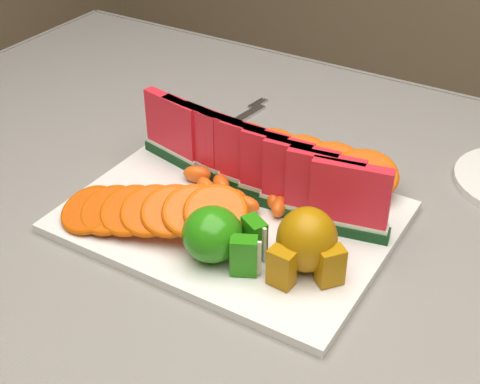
# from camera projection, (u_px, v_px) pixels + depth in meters

# --- Properties ---
(table) EXTENTS (1.40, 0.90, 0.75)m
(table) POSITION_uv_depth(u_px,v_px,m) (285.00, 301.00, 0.89)
(table) COLOR #4F3721
(table) RESTS_ON ground
(tablecloth) EXTENTS (1.53, 1.03, 0.20)m
(tablecloth) POSITION_uv_depth(u_px,v_px,m) (287.00, 265.00, 0.85)
(tablecloth) COLOR slate
(tablecloth) RESTS_ON table
(platter) EXTENTS (0.40, 0.30, 0.01)m
(platter) POSITION_uv_depth(u_px,v_px,m) (232.00, 217.00, 0.86)
(platter) COLOR silver
(platter) RESTS_ON tablecloth
(apple_cluster) EXTENTS (0.10, 0.08, 0.06)m
(apple_cluster) POSITION_uv_depth(u_px,v_px,m) (219.00, 236.00, 0.76)
(apple_cluster) COLOR #0A870A
(apple_cluster) RESTS_ON platter
(pear_cluster) EXTENTS (0.09, 0.09, 0.08)m
(pear_cluster) POSITION_uv_depth(u_px,v_px,m) (307.00, 243.00, 0.74)
(pear_cluster) COLOR #987D09
(pear_cluster) RESTS_ON platter
(fork) EXTENTS (0.04, 0.20, 0.00)m
(fork) POSITION_uv_depth(u_px,v_px,m) (233.00, 123.00, 1.07)
(fork) COLOR silver
(fork) RESTS_ON tablecloth
(watermelon_row) EXTENTS (0.39, 0.07, 0.10)m
(watermelon_row) POSITION_uv_depth(u_px,v_px,m) (254.00, 164.00, 0.86)
(watermelon_row) COLOR #103C11
(watermelon_row) RESTS_ON platter
(orange_fan_front) EXTENTS (0.25, 0.15, 0.06)m
(orange_fan_front) POSITION_uv_depth(u_px,v_px,m) (151.00, 210.00, 0.81)
(orange_fan_front) COLOR red
(orange_fan_front) RESTS_ON platter
(orange_fan_back) EXTENTS (0.34, 0.12, 0.05)m
(orange_fan_back) POSITION_uv_depth(u_px,v_px,m) (284.00, 155.00, 0.93)
(orange_fan_back) COLOR red
(orange_fan_back) RESTS_ON platter
(tangerine_segments) EXTENTS (0.17, 0.07, 0.02)m
(tangerine_segments) POSITION_uv_depth(u_px,v_px,m) (236.00, 193.00, 0.87)
(tangerine_segments) COLOR orange
(tangerine_segments) RESTS_ON platter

